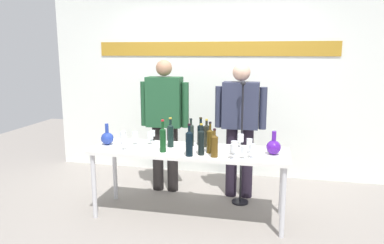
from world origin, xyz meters
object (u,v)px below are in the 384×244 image
wine_glass_right_2 (244,150)px  microphone_stand (241,164)px  wine_bottle_6 (214,145)px  wine_bottle_7 (189,142)px  wine_glass_right_5 (234,145)px  wine_glass_left_3 (135,136)px  wine_glass_left_2 (152,134)px  presenter_left (165,117)px  decanter_blue_left (107,138)px  wine_bottle_8 (210,140)px  wine_bottle_1 (163,138)px  wine_bottle_5 (171,134)px  decanter_blue_right (274,147)px  wine_glass_left_4 (150,136)px  wine_glass_right_4 (241,138)px  presenter_right (240,122)px  wine_glass_right_3 (249,143)px  wine_bottle_0 (201,141)px  wine_bottle_4 (206,135)px  wine_glass_right_1 (252,148)px  wine_glass_right_0 (233,149)px  wine_bottle_3 (201,134)px  wine_bottle_2 (191,134)px  wine_glass_left_0 (124,141)px  wine_glass_left_1 (123,135)px  display_table (189,155)px

wine_glass_right_2 → microphone_stand: microphone_stand is taller
wine_bottle_6 → wine_bottle_7: wine_bottle_7 is taller
wine_glass_right_5 → wine_glass_left_3: bearing=171.5°
wine_glass_left_2 → presenter_left: bearing=87.6°
decanter_blue_left → wine_bottle_8: 1.19m
wine_bottle_1 → wine_bottle_5: 0.22m
decanter_blue_left → decanter_blue_right: size_ratio=0.99×
wine_glass_left_2 → wine_glass_left_4: (0.03, -0.16, 0.01)m
wine_glass_right_4 → decanter_blue_left: bearing=-172.3°
presenter_right → wine_glass_right_3: size_ratio=10.62×
decanter_blue_left → wine_bottle_8: size_ratio=0.74×
presenter_left → wine_bottle_0: (0.65, -0.87, -0.07)m
wine_glass_right_4 → wine_glass_right_5: wine_glass_right_4 is taller
wine_glass_right_4 → microphone_stand: 0.47m
wine_glass_right_4 → wine_bottle_0: bearing=-133.6°
presenter_left → wine_bottle_1: bearing=-74.4°
wine_bottle_4 → wine_glass_right_1: size_ratio=2.19×
presenter_right → wine_glass_right_0: presenter_right is taller
decanter_blue_left → wine_bottle_5: wine_bottle_5 is taller
wine_glass_right_3 → wine_bottle_5: bearing=174.6°
wine_bottle_3 → wine_bottle_5: size_ratio=0.96×
wine_bottle_3 → wine_bottle_8: (0.16, -0.29, 0.00)m
wine_bottle_8 → wine_glass_left_2: size_ratio=2.53×
wine_glass_left_2 → wine_glass_right_1: size_ratio=0.91×
wine_bottle_1 → wine_bottle_2: (0.23, 0.31, -0.01)m
wine_bottle_5 → wine_bottle_8: 0.48m
wine_glass_left_3 → wine_glass_left_4: bearing=17.8°
presenter_left → decanter_blue_right: bearing=-26.9°
presenter_left → wine_glass_left_0: 0.91m
wine_glass_right_4 → wine_glass_right_5: 0.33m
wine_bottle_2 → presenter_left: bearing=130.6°
decanter_blue_left → wine_glass_right_0: bearing=-10.3°
wine_bottle_8 → microphone_stand: (0.28, 0.56, -0.41)m
presenter_right → wine_bottle_2: presenter_right is taller
wine_glass_left_4 → wine_glass_right_2: (1.07, -0.33, -0.02)m
wine_glass_right_2 → wine_glass_right_1: bearing=32.3°
wine_bottle_1 → wine_glass_right_3: size_ratio=2.19×
wine_glass_left_1 → wine_glass_left_4: bearing=7.7°
display_table → presenter_right: bearing=55.4°
wine_bottle_0 → decanter_blue_right: bearing=14.1°
decanter_blue_left → wine_glass_left_1: size_ratio=1.65×
wine_glass_left_3 → wine_glass_right_5: 1.14m
presenter_right → wine_glass_left_0: presenter_right is taller
display_table → wine_bottle_5: size_ratio=6.42×
wine_bottle_4 → wine_glass_left_2: 0.67m
wine_bottle_1 → decanter_blue_left: bearing=167.3°
decanter_blue_left → wine_bottle_6: wine_bottle_6 is taller
decanter_blue_left → wine_bottle_4: size_ratio=0.77×
wine_bottle_4 → wine_bottle_7: 0.40m
wine_bottle_0 → wine_bottle_7: (-0.11, -0.07, -0.00)m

